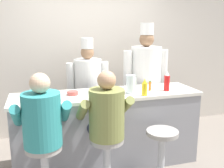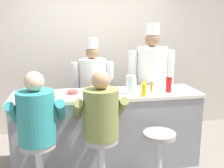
# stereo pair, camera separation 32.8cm
# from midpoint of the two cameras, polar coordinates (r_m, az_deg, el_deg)

# --- Properties ---
(wall_back) EXTENTS (10.00, 0.06, 2.70)m
(wall_back) POSITION_cam_midpoint_polar(r_m,az_deg,el_deg) (4.49, -7.45, 6.55)
(wall_back) COLOR beige
(wall_back) RESTS_ON ground_plane
(diner_counter) EXTENTS (2.39, 0.64, 0.98)m
(diner_counter) POSITION_cam_midpoint_polar(r_m,az_deg,el_deg) (3.49, -3.75, -9.77)
(diner_counter) COLOR gray
(diner_counter) RESTS_ON ground_plane
(ketchup_bottle_red) EXTENTS (0.07, 0.07, 0.26)m
(ketchup_bottle_red) POSITION_cam_midpoint_polar(r_m,az_deg,el_deg) (3.45, 9.22, 0.48)
(ketchup_bottle_red) COLOR red
(ketchup_bottle_red) RESTS_ON diner_counter
(mustard_bottle_yellow) EXTENTS (0.07, 0.07, 0.21)m
(mustard_bottle_yellow) POSITION_cam_midpoint_polar(r_m,az_deg,el_deg) (3.19, 4.20, -0.86)
(mustard_bottle_yellow) COLOR yellow
(mustard_bottle_yellow) RESTS_ON diner_counter
(hot_sauce_bottle_orange) EXTENTS (0.03, 0.03, 0.13)m
(hot_sauce_bottle_orange) POSITION_cam_midpoint_polar(r_m,az_deg,el_deg) (3.45, 5.57, -0.45)
(hot_sauce_bottle_orange) COLOR orange
(hot_sauce_bottle_orange) RESTS_ON diner_counter
(water_pitcher_clear) EXTENTS (0.13, 0.12, 0.23)m
(water_pitcher_clear) POSITION_cam_midpoint_polar(r_m,az_deg,el_deg) (3.28, 1.25, -0.09)
(water_pitcher_clear) COLOR silver
(water_pitcher_clear) RESTS_ON diner_counter
(breakfast_plate) EXTENTS (0.24, 0.24, 0.05)m
(breakfast_plate) POSITION_cam_midpoint_polar(r_m,az_deg,el_deg) (3.14, -15.47, -3.10)
(breakfast_plate) COLOR white
(breakfast_plate) RESTS_ON diner_counter
(cereal_bowl) EXTENTS (0.14, 0.14, 0.05)m
(cereal_bowl) POSITION_cam_midpoint_polar(r_m,az_deg,el_deg) (3.29, -11.44, -1.98)
(cereal_bowl) COLOR #B24C47
(cereal_bowl) RESTS_ON diner_counter
(coffee_mug_white) EXTENTS (0.14, 0.09, 0.08)m
(coffee_mug_white) POSITION_cam_midpoint_polar(r_m,az_deg,el_deg) (3.13, -20.88, -3.00)
(coffee_mug_white) COLOR white
(coffee_mug_white) RESTS_ON diner_counter
(napkin_dispenser_chrome) EXTENTS (0.10, 0.06, 0.13)m
(napkin_dispenser_chrome) POSITION_cam_midpoint_polar(r_m,az_deg,el_deg) (3.25, -4.76, -1.23)
(napkin_dispenser_chrome) COLOR silver
(napkin_dispenser_chrome) RESTS_ON diner_counter
(diner_seated_teal) EXTENTS (0.58, 0.57, 1.38)m
(diner_seated_teal) POSITION_cam_midpoint_polar(r_m,az_deg,el_deg) (2.77, -18.30, -8.34)
(diner_seated_teal) COLOR #B2B5BA
(diner_seated_teal) RESTS_ON ground_plane
(diner_seated_olive) EXTENTS (0.57, 0.56, 1.37)m
(diner_seated_olive) POSITION_cam_midpoint_polar(r_m,az_deg,el_deg) (2.82, -4.68, -7.48)
(diner_seated_olive) COLOR #B2B5BA
(diner_seated_olive) RESTS_ON ground_plane
(empty_stool_round) EXTENTS (0.37, 0.37, 0.64)m
(empty_stool_round) POSITION_cam_midpoint_polar(r_m,az_deg,el_deg) (3.15, 7.78, -13.65)
(empty_stool_round) COLOR #B2B5BA
(empty_stool_round) RESTS_ON ground_plane
(cook_in_whites_near) EXTENTS (0.64, 0.41, 1.64)m
(cook_in_whites_near) POSITION_cam_midpoint_polar(r_m,az_deg,el_deg) (4.01, -7.58, -0.68)
(cook_in_whites_near) COLOR #232328
(cook_in_whites_near) RESTS_ON ground_plane
(cook_in_whites_far) EXTENTS (0.73, 0.46, 1.86)m
(cook_in_whites_far) POSITION_cam_midpoint_polar(r_m,az_deg,el_deg) (4.08, 5.05, 1.31)
(cook_in_whites_far) COLOR #232328
(cook_in_whites_far) RESTS_ON ground_plane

